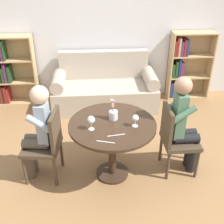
% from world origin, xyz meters
% --- Properties ---
extents(ground_plane, '(16.00, 16.00, 0.00)m').
position_xyz_m(ground_plane, '(0.00, 0.00, 0.00)').
color(ground_plane, olive).
extents(back_wall, '(5.20, 0.05, 2.70)m').
position_xyz_m(back_wall, '(0.00, 2.24, 1.35)').
color(back_wall, silver).
rests_on(back_wall, ground_plane).
extents(round_table, '(1.00, 1.00, 0.75)m').
position_xyz_m(round_table, '(0.00, 0.00, 0.61)').
color(round_table, '#382619').
rests_on(round_table, ground_plane).
extents(couch, '(1.78, 0.80, 0.92)m').
position_xyz_m(couch, '(0.00, 1.81, 0.31)').
color(couch, '#B7A893').
rests_on(couch, ground_plane).
extents(bookshelf_left, '(0.76, 0.28, 1.22)m').
position_xyz_m(bookshelf_left, '(-1.67, 2.07, 0.60)').
color(bookshelf_left, tan).
rests_on(bookshelf_left, ground_plane).
extents(bookshelf_right, '(0.76, 0.28, 1.22)m').
position_xyz_m(bookshelf_right, '(1.47, 2.07, 0.57)').
color(bookshelf_right, tan).
rests_on(bookshelf_right, ground_plane).
extents(chair_left, '(0.47, 0.47, 0.90)m').
position_xyz_m(chair_left, '(-0.76, 0.04, 0.49)').
color(chair_left, '#473828').
rests_on(chair_left, ground_plane).
extents(chair_right, '(0.43, 0.43, 0.90)m').
position_xyz_m(chair_right, '(0.76, 0.04, 0.49)').
color(chair_right, '#473828').
rests_on(chair_right, ground_plane).
extents(person_left, '(0.44, 0.37, 1.21)m').
position_xyz_m(person_left, '(-0.85, 0.06, 0.65)').
color(person_left, brown).
rests_on(person_left, ground_plane).
extents(person_right, '(0.42, 0.34, 1.27)m').
position_xyz_m(person_right, '(0.85, 0.04, 0.67)').
color(person_right, black).
rests_on(person_right, ground_plane).
extents(wine_glass_left, '(0.08, 0.08, 0.16)m').
position_xyz_m(wine_glass_left, '(-0.23, -0.10, 0.86)').
color(wine_glass_left, white).
rests_on(wine_glass_left, round_table).
extents(wine_glass_right, '(0.07, 0.07, 0.14)m').
position_xyz_m(wine_glass_right, '(0.25, -0.07, 0.85)').
color(wine_glass_right, white).
rests_on(wine_glass_right, round_table).
extents(flower_vase, '(0.10, 0.10, 0.26)m').
position_xyz_m(flower_vase, '(0.02, 0.10, 0.83)').
color(flower_vase, silver).
rests_on(flower_vase, round_table).
extents(knife_left_setting, '(0.19, 0.07, 0.00)m').
position_xyz_m(knife_left_setting, '(-0.09, -0.34, 0.75)').
color(knife_left_setting, silver).
rests_on(knife_left_setting, round_table).
extents(fork_left_setting, '(0.19, 0.04, 0.00)m').
position_xyz_m(fork_left_setting, '(0.02, -0.23, 0.75)').
color(fork_left_setting, silver).
rests_on(fork_left_setting, round_table).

